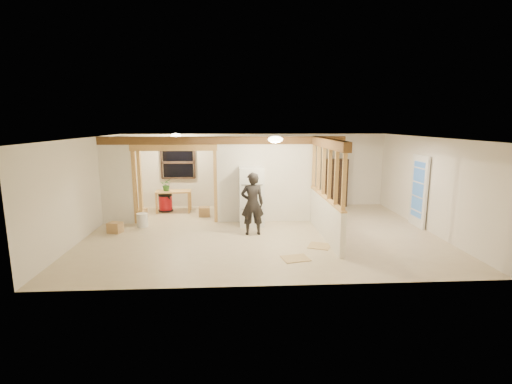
{
  "coord_description": "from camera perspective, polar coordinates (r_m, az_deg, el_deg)",
  "views": [
    {
      "loc": [
        -0.68,
        -9.43,
        2.88
      ],
      "look_at": [
        -0.12,
        0.4,
        1.03
      ],
      "focal_mm": 26.0,
      "sensor_mm": 36.0,
      "label": 1
    }
  ],
  "objects": [
    {
      "name": "shop_vac",
      "position": [
        12.52,
        -13.74,
        -1.47
      ],
      "size": [
        0.51,
        0.51,
        0.63
      ],
      "primitive_type": "cylinder",
      "rotation": [
        0.0,
        0.0,
        -0.06
      ],
      "color": "#9E0D14",
      "rests_on": "floor"
    },
    {
      "name": "floor_panel_far",
      "position": [
        8.12,
        6.08,
        -10.12
      ],
      "size": [
        0.64,
        0.56,
        0.02
      ],
      "primitive_type": "cube",
      "rotation": [
        0.0,
        0.0,
        0.22
      ],
      "color": "tan",
      "rests_on": "floor"
    },
    {
      "name": "partition_left_stub",
      "position": [
        11.27,
        -20.65,
        1.65
      ],
      "size": [
        0.9,
        0.12,
        2.5
      ],
      "primitive_type": "cube",
      "color": "white",
      "rests_on": "floor"
    },
    {
      "name": "wall_left",
      "position": [
        10.31,
        -24.99,
        0.54
      ],
      "size": [
        0.01,
        6.5,
        2.5
      ],
      "primitive_type": "cube",
      "color": "silver",
      "rests_on": "floor"
    },
    {
      "name": "box_front",
      "position": [
        10.54,
        -20.85,
        -5.13
      ],
      "size": [
        0.41,
        0.36,
        0.28
      ],
      "primitive_type": "cube",
      "rotation": [
        0.0,
        0.0,
        -0.29
      ],
      "color": "tan",
      "rests_on": "floor"
    },
    {
      "name": "work_table",
      "position": [
        12.37,
        -12.53,
        -1.4
      ],
      "size": [
        1.16,
        0.64,
        0.7
      ],
      "primitive_type": "cube",
      "rotation": [
        0.0,
        0.0,
        0.08
      ],
      "color": "tan",
      "rests_on": "floor"
    },
    {
      "name": "pony_wall",
      "position": [
        9.62,
        10.57,
        -3.87
      ],
      "size": [
        0.12,
        3.2,
        1.0
      ],
      "primitive_type": "cube",
      "color": "white",
      "rests_on": "floor"
    },
    {
      "name": "box_util_a",
      "position": [
        11.68,
        -7.96,
        -2.99
      ],
      "size": [
        0.36,
        0.31,
        0.29
      ],
      "primitive_type": "cube",
      "rotation": [
        0.0,
        0.0,
        0.06
      ],
      "color": "tan",
      "rests_on": "floor"
    },
    {
      "name": "ceiling_dome_util",
      "position": [
        11.88,
        -12.23,
        8.48
      ],
      "size": [
        0.32,
        0.32,
        0.14
      ],
      "primitive_type": "ellipsoid",
      "color": "#FFEABF",
      "rests_on": "ceiling"
    },
    {
      "name": "partition_center",
      "position": [
        10.79,
        1.43,
        1.96
      ],
      "size": [
        2.8,
        0.12,
        2.5
      ],
      "primitive_type": "cube",
      "color": "white",
      "rests_on": "floor"
    },
    {
      "name": "hanging_bulb",
      "position": [
        11.13,
        -10.16,
        6.88
      ],
      "size": [
        0.07,
        0.07,
        0.07
      ],
      "primitive_type": "ellipsoid",
      "color": "#FFD88C",
      "rests_on": "ceiling"
    },
    {
      "name": "bookshelf",
      "position": [
        13.11,
        12.06,
        1.4
      ],
      "size": [
        0.83,
        0.28,
        1.65
      ],
      "primitive_type": "cube",
      "color": "black",
      "rests_on": "floor"
    },
    {
      "name": "wall_back",
      "position": [
        12.8,
        -0.22,
        3.33
      ],
      "size": [
        9.0,
        0.01,
        2.5
      ],
      "primitive_type": "cube",
      "color": "silver",
      "rests_on": "floor"
    },
    {
      "name": "box_util_b",
      "position": [
        11.85,
        -17.32,
        -3.18
      ],
      "size": [
        0.4,
        0.4,
        0.3
      ],
      "primitive_type": "cube",
      "rotation": [
        0.0,
        0.0,
        -0.29
      ],
      "color": "tan",
      "rests_on": "floor"
    },
    {
      "name": "wall_right",
      "position": [
        10.89,
        25.19,
        1.02
      ],
      "size": [
        0.01,
        6.5,
        2.5
      ],
      "primitive_type": "cube",
      "color": "silver",
      "rests_on": "floor"
    },
    {
      "name": "ceiling_dome_main",
      "position": [
        9.0,
        3.01,
        8.09
      ],
      "size": [
        0.36,
        0.36,
        0.16
      ],
      "primitive_type": "ellipsoid",
      "color": "#FFEABF",
      "rests_on": "ceiling"
    },
    {
      "name": "header_beam_back",
      "position": [
        10.65,
        -5.05,
        7.92
      ],
      "size": [
        7.0,
        0.18,
        0.22
      ],
      "primitive_type": "cube",
      "color": "brown",
      "rests_on": "ceiling"
    },
    {
      "name": "window_back",
      "position": [
        12.82,
        -11.92,
        4.46
      ],
      "size": [
        1.12,
        0.1,
        1.1
      ],
      "primitive_type": "cube",
      "color": "black",
      "rests_on": "wall_back"
    },
    {
      "name": "french_door",
      "position": [
        11.24,
        23.77,
        0.1
      ],
      "size": [
        0.12,
        0.86,
        2.0
      ],
      "primitive_type": "cube",
      "color": "white",
      "rests_on": "floor"
    },
    {
      "name": "wall_front",
      "position": [
        6.43,
        2.91,
        -4.04
      ],
      "size": [
        9.0,
        0.01,
        2.5
      ],
      "primitive_type": "cube",
      "color": "silver",
      "rests_on": "floor"
    },
    {
      "name": "floor_panel_near",
      "position": [
        8.97,
        9.72,
        -8.18
      ],
      "size": [
        0.64,
        0.64,
        0.02
      ],
      "primitive_type": "cube",
      "rotation": [
        0.0,
        0.0,
        -0.4
      ],
      "color": "tan",
      "rests_on": "floor"
    },
    {
      "name": "bucket",
      "position": [
        10.86,
        -17.08,
        -4.16
      ],
      "size": [
        0.31,
        0.31,
        0.39
      ],
      "primitive_type": "cylinder",
      "rotation": [
        0.0,
        0.0,
        -0.03
      ],
      "color": "silver",
      "rests_on": "floor"
    },
    {
      "name": "doorway_frame",
      "position": [
        10.92,
        -12.31,
        1.02
      ],
      "size": [
        2.46,
        0.14,
        2.2
      ],
      "primitive_type": "cube",
      "color": "tan",
      "rests_on": "floor"
    },
    {
      "name": "header_beam_right",
      "position": [
        9.33,
        10.96,
        7.39
      ],
      "size": [
        0.18,
        3.3,
        0.22
      ],
      "primitive_type": "cube",
      "color": "brown",
      "rests_on": "ceiling"
    },
    {
      "name": "floor",
      "position": [
        9.89,
        0.81,
        -6.32
      ],
      "size": [
        9.0,
        6.5,
        0.01
      ],
      "primitive_type": "cube",
      "color": "beige",
      "rests_on": "ground"
    },
    {
      "name": "potted_plant",
      "position": [
        12.28,
        -13.59,
        1.09
      ],
      "size": [
        0.39,
        0.34,
        0.4
      ],
      "primitive_type": "imported",
      "rotation": [
        0.0,
        0.0,
        -0.09
      ],
      "color": "#3E762D",
      "rests_on": "work_table"
    },
    {
      "name": "stud_partition",
      "position": [
        9.4,
        10.81,
        3.0
      ],
      "size": [
        0.14,
        3.2,
        1.32
      ],
      "primitive_type": "cube",
      "color": "tan",
      "rests_on": "pony_wall"
    },
    {
      "name": "woman",
      "position": [
        9.55,
        -0.56,
        -1.82
      ],
      "size": [
        0.63,
        0.44,
        1.64
      ],
      "primitive_type": "imported",
      "rotation": [
        0.0,
        0.0,
        3.22
      ],
      "color": "black",
      "rests_on": "floor"
    },
    {
      "name": "refrigerator",
      "position": [
        10.46,
        -0.69,
        -0.68
      ],
      "size": [
        0.68,
        0.66,
        1.65
      ],
      "primitive_type": "cube",
      "color": "silver",
      "rests_on": "floor"
    },
    {
      "name": "ceiling",
      "position": [
        9.46,
        0.85,
        8.35
      ],
      "size": [
        9.0,
        6.5,
        0.01
      ],
      "primitive_type": "cube",
      "color": "white"
    }
  ]
}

